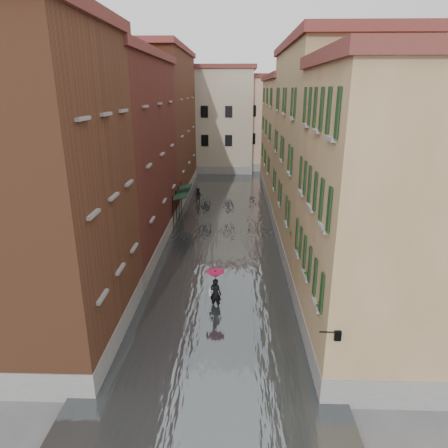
# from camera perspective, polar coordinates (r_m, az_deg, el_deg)

# --- Properties ---
(ground) EXTENTS (120.00, 120.00, 0.00)m
(ground) POSITION_cam_1_polar(r_m,az_deg,el_deg) (20.40, -1.24, -12.81)
(ground) COLOR #565659
(ground) RESTS_ON ground
(floodwater) EXTENTS (10.00, 60.00, 0.20)m
(floodwater) POSITION_cam_1_polar(r_m,az_deg,el_deg) (32.16, -0.07, -0.44)
(floodwater) COLOR #484D4F
(floodwater) RESTS_ON ground
(building_left_near) EXTENTS (6.00, 8.00, 13.00)m
(building_left_near) POSITION_cam_1_polar(r_m,az_deg,el_deg) (17.80, -24.93, 3.40)
(building_left_near) COLOR brown
(building_left_near) RESTS_ON ground
(building_left_mid) EXTENTS (6.00, 14.00, 12.50)m
(building_left_mid) POSITION_cam_1_polar(r_m,az_deg,el_deg) (27.89, -15.06, 8.99)
(building_left_mid) COLOR #57221B
(building_left_mid) RESTS_ON ground
(building_left_far) EXTENTS (6.00, 16.00, 14.00)m
(building_left_far) POSITION_cam_1_polar(r_m,az_deg,el_deg) (42.28, -9.39, 13.53)
(building_left_far) COLOR brown
(building_left_far) RESTS_ON ground
(building_right_near) EXTENTS (6.00, 8.00, 11.50)m
(building_right_near) POSITION_cam_1_polar(r_m,az_deg,el_deg) (17.23, 22.19, 0.70)
(building_right_near) COLOR #937C4C
(building_right_near) RESTS_ON ground
(building_right_mid) EXTENTS (6.00, 14.00, 13.00)m
(building_right_mid) POSITION_cam_1_polar(r_m,az_deg,el_deg) (27.36, 14.67, 9.37)
(building_right_mid) COLOR #998A5C
(building_right_mid) RESTS_ON ground
(building_right_far) EXTENTS (6.00, 16.00, 11.50)m
(building_right_far) POSITION_cam_1_polar(r_m,az_deg,el_deg) (42.09, 10.19, 11.75)
(building_right_far) COLOR #937C4C
(building_right_far) RESTS_ON ground
(building_end_cream) EXTENTS (12.00, 9.00, 13.00)m
(building_end_cream) POSITION_cam_1_polar(r_m,az_deg,el_deg) (55.66, -2.43, 14.44)
(building_end_cream) COLOR #B9AE93
(building_end_cream) RESTS_ON ground
(building_end_pink) EXTENTS (10.00, 9.00, 12.00)m
(building_end_pink) POSITION_cam_1_polar(r_m,az_deg,el_deg) (57.77, 6.94, 13.98)
(building_end_pink) COLOR #D0AC92
(building_end_pink) RESTS_ON ground
(awning_near) EXTENTS (1.09, 3.31, 2.80)m
(awning_near) POSITION_cam_1_polar(r_m,az_deg,el_deg) (32.80, -6.12, 4.16)
(awning_near) COLOR #163220
(awning_near) RESTS_ON ground
(awning_far) EXTENTS (1.09, 3.20, 2.80)m
(awning_far) POSITION_cam_1_polar(r_m,az_deg,el_deg) (34.40, -5.76, 4.86)
(awning_far) COLOR #163220
(awning_far) RESTS_ON ground
(wall_lantern) EXTENTS (0.71, 0.22, 0.35)m
(wall_lantern) POSITION_cam_1_polar(r_m,az_deg,el_deg) (14.12, 15.81, -14.97)
(wall_lantern) COLOR black
(wall_lantern) RESTS_ON ground
(window_planters) EXTENTS (0.59, 8.45, 0.84)m
(window_planters) POSITION_cam_1_polar(r_m,az_deg,el_deg) (18.33, 11.57, -4.68)
(window_planters) COLOR brown
(window_planters) RESTS_ON ground
(pedestrian_main) EXTENTS (0.92, 0.92, 2.06)m
(pedestrian_main) POSITION_cam_1_polar(r_m,az_deg,el_deg) (20.33, -1.23, -8.94)
(pedestrian_main) COLOR black
(pedestrian_main) RESTS_ON ground
(pedestrian_far) EXTENTS (0.76, 0.61, 1.52)m
(pedestrian_far) POSITION_cam_1_polar(r_m,az_deg,el_deg) (39.11, -3.66, 4.03)
(pedestrian_far) COLOR black
(pedestrian_far) RESTS_ON ground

